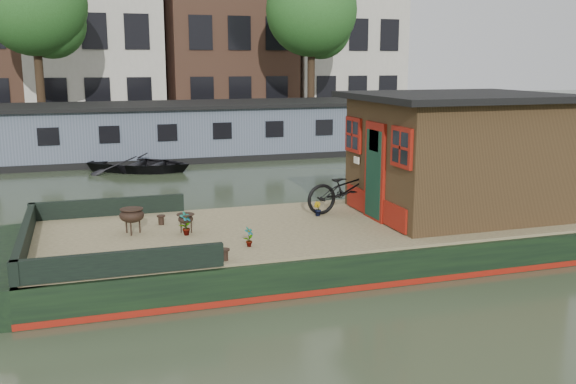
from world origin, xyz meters
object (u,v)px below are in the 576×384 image
object	(u,v)px
brazier_front	(186,224)
brazier_rear	(132,221)
cabin	(455,153)
bicycle	(348,188)
potted_plant_a	(186,224)
dinghy	(141,160)

from	to	relation	value
brazier_front	brazier_rear	size ratio (longest dim) A/B	0.78
cabin	bicycle	xyz separation A→B (m)	(-1.99, 0.78, -0.74)
cabin	brazier_front	bearing A→B (deg)	179.29
bicycle	brazier_rear	distance (m)	4.39
bicycle	brazier_rear	size ratio (longest dim) A/B	3.97
brazier_front	brazier_rear	bearing A→B (deg)	162.52
potted_plant_a	brazier_rear	xyz separation A→B (m)	(-0.90, 0.40, 0.02)
dinghy	bicycle	bearing A→B (deg)	-132.09
brazier_rear	bicycle	bearing A→B (deg)	5.62
potted_plant_a	dinghy	distance (m)	11.18
bicycle	brazier_rear	bearing A→B (deg)	88.75
bicycle	brazier_rear	world-z (taller)	bicycle
potted_plant_a	brazier_rear	bearing A→B (deg)	155.86
cabin	brazier_rear	size ratio (longest dim) A/B	8.59
brazier_front	brazier_rear	world-z (taller)	brazier_rear
cabin	brazier_rear	distance (m)	6.43
cabin	potted_plant_a	size ratio (longest dim) A/B	9.29
brazier_front	dinghy	distance (m)	11.07
bicycle	brazier_front	xyz separation A→B (m)	(-3.45, -0.72, -0.30)
cabin	potted_plant_a	distance (m)	5.54
cabin	brazier_front	distance (m)	5.53
potted_plant_a	brazier_front	xyz separation A→B (m)	(0.02, 0.11, -0.03)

